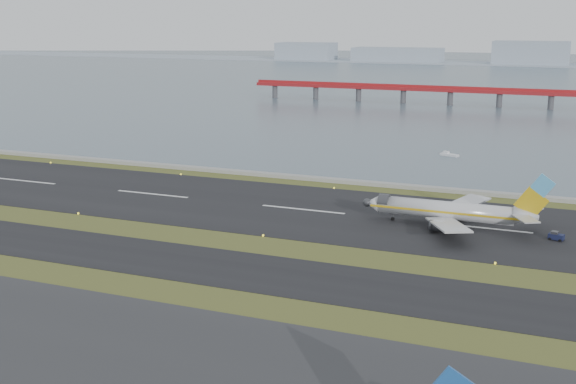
% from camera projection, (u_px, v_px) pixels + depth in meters
% --- Properties ---
extents(ground, '(1000.00, 1000.00, 0.00)m').
position_uv_depth(ground, '(247.00, 247.00, 137.37)').
color(ground, '#334318').
rests_on(ground, ground).
extents(apron_strip, '(1000.00, 50.00, 0.10)m').
position_uv_depth(apron_strip, '(56.00, 376.00, 87.74)').
color(apron_strip, '#2B2C2E').
rests_on(apron_strip, ground).
extents(taxiway_strip, '(1000.00, 18.00, 0.10)m').
position_uv_depth(taxiway_strip, '(218.00, 267.00, 126.53)').
color(taxiway_strip, black).
rests_on(taxiway_strip, ground).
extents(runway_strip, '(1000.00, 45.00, 0.10)m').
position_uv_depth(runway_strip, '(303.00, 210.00, 164.42)').
color(runway_strip, black).
rests_on(runway_strip, ground).
extents(seawall, '(1000.00, 2.50, 1.00)m').
position_uv_depth(seawall, '(343.00, 181.00, 191.38)').
color(seawall, gray).
rests_on(seawall, ground).
extents(bay_water, '(1400.00, 800.00, 1.30)m').
position_uv_depth(bay_water, '(502.00, 76.00, 552.33)').
color(bay_water, '#42545F').
rests_on(bay_water, ground).
extents(red_pier, '(260.00, 5.00, 10.20)m').
position_uv_depth(red_pier, '(500.00, 93.00, 353.93)').
color(red_pier, maroon).
rests_on(red_pier, ground).
extents(far_shoreline, '(1400.00, 80.00, 60.50)m').
position_uv_depth(far_shoreline, '(535.00, 58.00, 690.30)').
color(far_shoreline, '#9BA9B7').
rests_on(far_shoreline, ground).
extents(airliner, '(38.52, 32.89, 12.80)m').
position_uv_depth(airliner, '(452.00, 211.00, 150.14)').
color(airliner, silver).
rests_on(airliner, ground).
extents(pushback_tug, '(3.17, 2.29, 1.83)m').
position_uv_depth(pushback_tug, '(556.00, 236.00, 141.44)').
color(pushback_tug, '#141939').
rests_on(pushback_tug, ground).
extents(workboat_near, '(6.27, 3.92, 1.46)m').
position_uv_depth(workboat_near, '(449.00, 155.00, 229.03)').
color(workboat_near, white).
rests_on(workboat_near, ground).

